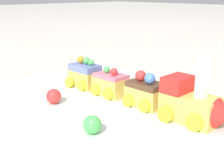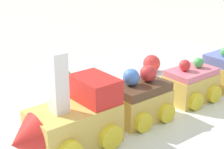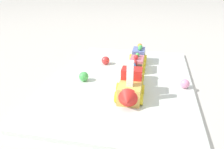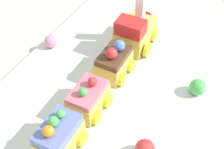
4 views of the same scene
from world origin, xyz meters
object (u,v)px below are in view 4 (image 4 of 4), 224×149
(cake_car_chocolate, at_px, (114,62))
(gumball_pink, at_px, (51,41))
(cake_car_strawberry, at_px, (88,99))
(cake_car_blueberry, at_px, (59,137))
(gumball_green, at_px, (197,87))
(gumball_red, at_px, (145,149))
(cake_train_locomotive, at_px, (137,29))

(cake_car_chocolate, height_order, gumball_pink, cake_car_chocolate)
(cake_car_strawberry, height_order, cake_car_blueberry, cake_car_blueberry)
(gumball_green, bearing_deg, gumball_pink, 92.65)
(gumball_green, bearing_deg, gumball_red, 168.39)
(cake_train_locomotive, bearing_deg, gumball_green, -119.61)
(cake_car_chocolate, bearing_deg, gumball_pink, 85.75)
(cake_train_locomotive, distance_m, cake_car_chocolate, 0.11)
(cake_car_chocolate, xyz_separation_m, cake_car_blueberry, (-0.19, -0.00, 0.00))
(cake_car_chocolate, xyz_separation_m, cake_car_strawberry, (-0.10, -0.00, -0.00))
(cake_car_chocolate, height_order, cake_car_strawberry, cake_car_chocolate)
(cake_car_chocolate, distance_m, cake_car_blueberry, 0.19)
(gumball_green, distance_m, gumball_red, 0.16)
(cake_car_strawberry, relative_size, cake_car_blueberry, 1.00)
(cake_train_locomotive, xyz_separation_m, gumball_red, (-0.25, -0.13, -0.02))
(cake_car_chocolate, height_order, cake_car_blueberry, same)
(cake_train_locomotive, bearing_deg, gumball_red, -154.02)
(cake_car_blueberry, xyz_separation_m, gumball_pink, (0.19, 0.16, -0.01))
(cake_train_locomotive, bearing_deg, cake_car_strawberry, -179.99)
(cake_car_strawberry, bearing_deg, gumball_green, -53.05)
(gumball_red, bearing_deg, gumball_pink, 62.25)
(cake_car_chocolate, distance_m, gumball_red, 0.19)
(cake_car_blueberry, bearing_deg, gumball_red, -69.25)
(gumball_green, bearing_deg, cake_car_strawberry, 128.03)
(cake_train_locomotive, relative_size, gumball_pink, 4.50)
(cake_train_locomotive, relative_size, cake_car_chocolate, 1.68)
(gumball_green, bearing_deg, cake_train_locomotive, 61.47)
(cake_train_locomotive, height_order, cake_car_blueberry, cake_train_locomotive)
(cake_car_chocolate, distance_m, gumball_pink, 0.15)
(cake_car_chocolate, xyz_separation_m, gumball_green, (0.02, -0.16, -0.01))
(cake_train_locomotive, distance_m, cake_car_strawberry, 0.21)
(cake_train_locomotive, distance_m, gumball_red, 0.28)
(cake_train_locomotive, relative_size, cake_car_strawberry, 1.68)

